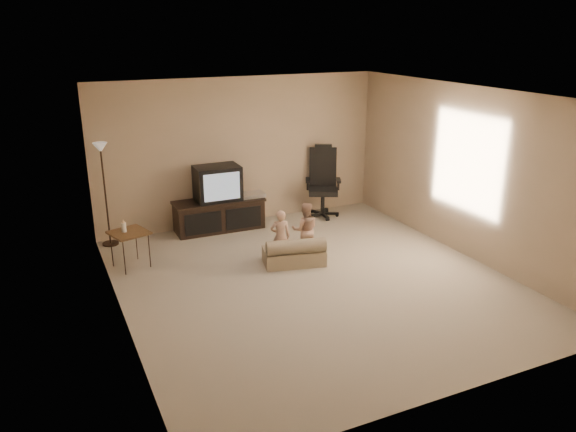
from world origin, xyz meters
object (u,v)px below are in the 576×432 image
(floor_lamp, at_px, (103,171))
(child_sofa, at_px, (294,253))
(toddler_right, at_px, (305,230))
(toddler_left, at_px, (280,237))
(tv_stand, at_px, (219,203))
(office_chair, at_px, (323,191))
(side_table, at_px, (128,233))

(floor_lamp, bearing_deg, child_sofa, -40.03)
(floor_lamp, xyz_separation_m, toddler_right, (2.59, -1.70, -0.77))
(child_sofa, relative_size, toddler_left, 1.19)
(toddler_left, bearing_deg, floor_lamp, -22.86)
(toddler_right, bearing_deg, floor_lamp, -13.09)
(toddler_right, bearing_deg, toddler_left, 29.65)
(toddler_left, bearing_deg, tv_stand, -61.39)
(office_chair, xyz_separation_m, floor_lamp, (-3.73, 0.13, 0.73))
(side_table, bearing_deg, toddler_left, -20.51)
(office_chair, distance_m, child_sofa, 2.32)
(side_table, bearing_deg, child_sofa, -22.89)
(tv_stand, height_order, office_chair, office_chair)
(office_chair, bearing_deg, child_sofa, -102.28)
(tv_stand, height_order, toddler_right, tv_stand)
(office_chair, distance_m, toddler_right, 1.95)
(side_table, height_order, toddler_right, toddler_right)
(toddler_left, xyz_separation_m, toddler_right, (0.43, 0.07, 0.02))
(office_chair, relative_size, child_sofa, 1.34)
(toddler_left, bearing_deg, office_chair, -117.06)
(side_table, relative_size, child_sofa, 0.76)
(office_chair, xyz_separation_m, child_sofa, (-1.43, -1.81, -0.29))
(floor_lamp, bearing_deg, toddler_right, -33.36)
(side_table, distance_m, floor_lamp, 1.23)
(office_chair, distance_m, floor_lamp, 3.80)
(office_chair, xyz_separation_m, side_table, (-3.59, -0.90, 0.06))
(side_table, xyz_separation_m, toddler_right, (2.44, -0.68, -0.10))
(side_table, relative_size, floor_lamp, 0.44)
(office_chair, relative_size, floor_lamp, 0.78)
(tv_stand, bearing_deg, office_chair, -0.98)
(floor_lamp, distance_m, toddler_right, 3.19)
(toddler_left, distance_m, toddler_right, 0.44)
(office_chair, bearing_deg, floor_lamp, -155.98)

